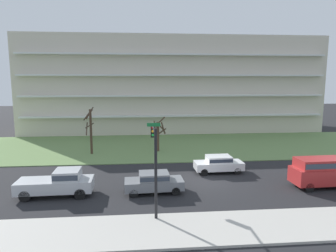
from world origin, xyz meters
TOP-DOWN VIEW (x-y plane):
  - ground at (0.00, 0.00)m, footprint 160.00×160.00m
  - sidewalk_curb_near at (0.00, -8.00)m, footprint 80.00×4.00m
  - grass_lawn_strip at (0.00, 14.00)m, footprint 80.00×16.00m
  - apartment_building at (0.00, 28.28)m, footprint 47.97×13.53m
  - tree_far_left at (-11.03, 10.58)m, footprint 1.17×1.39m
  - tree_left at (-3.21, 11.23)m, footprint 1.67×2.03m
  - pickup_silver_near_left at (-11.35, -1.99)m, footprint 5.45×2.14m
  - sedan_gray_center_left at (-4.35, -2.00)m, footprint 4.48×1.99m
  - van_red_center_right at (9.23, -2.00)m, footprint 5.26×2.17m
  - sedan_white_near_right at (1.80, 2.50)m, footprint 4.45×1.93m
  - traffic_signal_mast at (-4.42, -4.91)m, footprint 0.90×4.83m

SIDE VIEW (x-z plane):
  - ground at x=0.00m, z-range 0.00..0.00m
  - grass_lawn_strip at x=0.00m, z-range 0.00..0.08m
  - sidewalk_curb_near at x=0.00m, z-range 0.00..0.15m
  - sedan_gray_center_left at x=-4.35m, z-range 0.09..1.66m
  - sedan_white_near_right at x=1.80m, z-range 0.09..1.66m
  - pickup_silver_near_left at x=-11.35m, z-range 0.04..1.99m
  - van_red_center_right at x=9.23m, z-range 0.22..2.58m
  - tree_left at x=-3.21m, z-range 0.10..4.25m
  - tree_far_left at x=-11.03m, z-range 0.15..5.56m
  - traffic_signal_mast at x=-4.42m, z-range 1.05..6.70m
  - apartment_building at x=0.00m, z-range 0.00..15.30m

